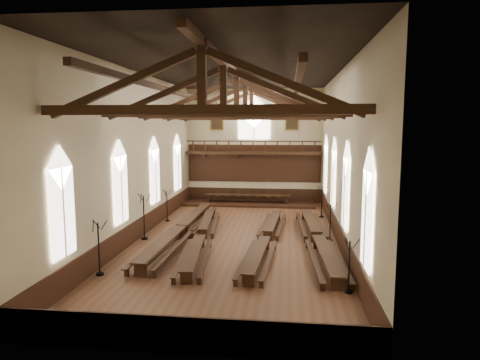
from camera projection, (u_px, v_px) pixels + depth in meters
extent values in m
plane|color=brown|center=(237.00, 240.00, 25.67)|extent=(26.00, 26.00, 0.00)
plane|color=beige|center=(254.00, 146.00, 37.83)|extent=(12.00, 0.00, 12.00)
plane|color=beige|center=(182.00, 191.00, 12.21)|extent=(12.00, 0.00, 12.00)
plane|color=beige|center=(138.00, 156.00, 25.69)|extent=(0.00, 26.00, 26.00)
plane|color=beige|center=(341.00, 158.00, 24.36)|extent=(0.00, 26.00, 26.00)
plane|color=black|center=(236.00, 69.00, 24.38)|extent=(26.00, 26.00, 0.00)
cube|color=#371D10|center=(254.00, 195.00, 38.36)|extent=(11.90, 0.08, 1.20)
cube|color=#371D10|center=(185.00, 336.00, 12.82)|extent=(11.90, 0.08, 1.20)
cube|color=#371D10|center=(140.00, 227.00, 26.25)|extent=(0.08, 25.90, 1.20)
cube|color=#371D10|center=(338.00, 233.00, 24.94)|extent=(0.08, 25.90, 1.20)
cube|color=white|center=(63.00, 213.00, 17.01)|extent=(0.05, 1.80, 3.60)
cube|color=white|center=(60.00, 168.00, 16.78)|extent=(0.05, 1.80, 1.80)
cylinder|color=beige|center=(64.00, 213.00, 17.01)|extent=(0.08, 0.08, 3.60)
cube|color=white|center=(121.00, 190.00, 22.93)|extent=(0.05, 1.80, 3.60)
cube|color=white|center=(120.00, 156.00, 22.69)|extent=(0.05, 1.80, 1.80)
cylinder|color=beige|center=(122.00, 190.00, 22.92)|extent=(0.08, 0.08, 3.60)
cube|color=white|center=(155.00, 176.00, 28.84)|extent=(0.05, 1.80, 3.60)
cube|color=white|center=(155.00, 150.00, 28.61)|extent=(0.05, 1.80, 1.80)
cylinder|color=beige|center=(156.00, 176.00, 28.83)|extent=(0.08, 0.08, 3.60)
cube|color=white|center=(178.00, 168.00, 34.75)|extent=(0.05, 1.80, 3.60)
cube|color=white|center=(177.00, 145.00, 34.52)|extent=(0.05, 1.80, 1.80)
cylinder|color=beige|center=(178.00, 168.00, 34.75)|extent=(0.08, 0.08, 3.60)
cube|color=white|center=(367.00, 220.00, 15.71)|extent=(0.05, 1.80, 3.60)
cube|color=white|center=(368.00, 171.00, 15.48)|extent=(0.05, 1.80, 1.80)
cylinder|color=beige|center=(365.00, 220.00, 15.72)|extent=(0.08, 0.08, 3.60)
cube|color=white|center=(345.00, 194.00, 21.62)|extent=(0.05, 1.80, 3.60)
cube|color=white|center=(346.00, 158.00, 21.39)|extent=(0.05, 1.80, 1.80)
cylinder|color=beige|center=(344.00, 194.00, 21.63)|extent=(0.08, 0.08, 3.60)
cube|color=white|center=(333.00, 179.00, 27.54)|extent=(0.05, 1.80, 3.60)
cube|color=white|center=(334.00, 151.00, 27.30)|extent=(0.05, 1.80, 1.80)
cylinder|color=beige|center=(332.00, 179.00, 27.54)|extent=(0.08, 0.08, 3.60)
cube|color=white|center=(325.00, 169.00, 33.45)|extent=(0.05, 1.80, 3.60)
cube|color=white|center=(326.00, 146.00, 33.21)|extent=(0.05, 1.80, 1.80)
cylinder|color=beige|center=(324.00, 169.00, 33.45)|extent=(0.08, 0.08, 3.60)
cube|color=white|center=(254.00, 125.00, 37.50)|extent=(2.80, 0.05, 2.40)
cube|color=white|center=(254.00, 112.00, 37.35)|extent=(2.80, 0.05, 2.80)
cylinder|color=beige|center=(254.00, 125.00, 37.46)|extent=(0.10, 0.10, 2.40)
cube|color=#371E11|center=(253.00, 153.00, 37.27)|extent=(11.80, 1.20, 0.20)
cube|color=#371D10|center=(254.00, 163.00, 37.98)|extent=(11.80, 0.10, 3.30)
cube|color=#371E11|center=(253.00, 141.00, 36.60)|extent=(11.60, 0.12, 0.10)
cube|color=#371E11|center=(253.00, 152.00, 36.72)|extent=(11.60, 0.12, 0.10)
cube|color=#371E11|center=(204.00, 155.00, 38.19)|extent=(0.35, 0.40, 0.50)
cube|color=#371E11|center=(237.00, 155.00, 37.86)|extent=(0.35, 0.40, 0.50)
cube|color=#371E11|center=(271.00, 156.00, 37.53)|extent=(0.35, 0.40, 0.50)
cube|color=#371E11|center=(305.00, 156.00, 37.20)|extent=(0.35, 0.40, 0.50)
cube|color=olive|center=(217.00, 122.00, 37.84)|extent=(1.15, 0.06, 1.45)
cube|color=black|center=(217.00, 122.00, 37.80)|extent=(0.95, 0.04, 1.25)
cube|color=olive|center=(292.00, 122.00, 37.11)|extent=(1.15, 0.06, 1.45)
cube|color=black|center=(292.00, 122.00, 37.07)|extent=(0.95, 0.04, 1.25)
cube|color=#371E11|center=(202.00, 110.00, 14.86)|extent=(11.70, 0.35, 0.35)
cube|color=#371E11|center=(202.00, 71.00, 14.69)|extent=(0.30, 0.30, 2.40)
cube|color=#371E11|center=(122.00, 84.00, 15.06)|extent=(5.44, 0.26, 2.40)
cube|color=#371E11|center=(286.00, 82.00, 14.42)|extent=(5.44, 0.26, 2.40)
cube|color=#371E11|center=(224.00, 113.00, 19.79)|extent=(11.70, 0.35, 0.35)
cube|color=#371E11|center=(224.00, 85.00, 19.62)|extent=(0.30, 0.30, 2.40)
cube|color=#371E11|center=(163.00, 94.00, 19.99)|extent=(5.44, 0.26, 2.40)
cube|color=#371E11|center=(286.00, 93.00, 19.35)|extent=(5.44, 0.26, 2.40)
cube|color=#371E11|center=(237.00, 115.00, 24.71)|extent=(11.70, 0.35, 0.35)
cube|color=#371E11|center=(237.00, 93.00, 24.54)|extent=(0.30, 0.30, 2.40)
cube|color=#371E11|center=(188.00, 100.00, 24.91)|extent=(5.44, 0.26, 2.40)
cube|color=#371E11|center=(287.00, 99.00, 24.28)|extent=(5.44, 0.26, 2.40)
cube|color=#371E11|center=(245.00, 117.00, 29.64)|extent=(11.70, 0.35, 0.35)
cube|color=#371E11|center=(245.00, 98.00, 29.47)|extent=(0.30, 0.30, 2.40)
cube|color=#371E11|center=(204.00, 104.00, 29.84)|extent=(5.44, 0.26, 2.40)
cube|color=#371E11|center=(287.00, 104.00, 29.20)|extent=(5.44, 0.26, 2.40)
cube|color=#371E11|center=(251.00, 118.00, 34.57)|extent=(11.70, 0.35, 0.35)
cube|color=#371E11|center=(251.00, 102.00, 34.40)|extent=(0.30, 0.30, 2.40)
cube|color=#371E11|center=(216.00, 107.00, 34.77)|extent=(5.44, 0.26, 2.40)
cube|color=#371E11|center=(287.00, 107.00, 34.13)|extent=(5.44, 0.26, 2.40)
cube|color=#371E11|center=(179.00, 93.00, 24.91)|extent=(0.25, 25.70, 0.25)
cube|color=#371E11|center=(295.00, 92.00, 24.17)|extent=(0.25, 25.70, 0.25)
cube|color=#371E11|center=(236.00, 75.00, 24.41)|extent=(0.30, 25.70, 0.30)
cube|color=#371E11|center=(164.00, 242.00, 22.49)|extent=(0.87, 7.21, 0.08)
cube|color=#371E11|center=(144.00, 270.00, 19.35)|extent=(0.61, 0.09, 0.69)
cube|color=#371E11|center=(180.00, 234.00, 25.73)|extent=(0.61, 0.09, 0.69)
cube|color=#371E11|center=(164.00, 251.00, 22.55)|extent=(0.21, 6.37, 0.08)
cube|color=#371E11|center=(152.00, 247.00, 22.61)|extent=(0.44, 7.20, 0.06)
cube|color=#371E11|center=(130.00, 273.00, 19.40)|extent=(0.23, 0.08, 0.40)
cube|color=#371E11|center=(170.00, 236.00, 25.88)|extent=(0.23, 0.08, 0.40)
cube|color=#371E11|center=(176.00, 248.00, 22.44)|extent=(0.44, 7.20, 0.06)
cube|color=#371E11|center=(157.00, 274.00, 19.23)|extent=(0.23, 0.08, 0.40)
cube|color=#371E11|center=(190.00, 236.00, 25.71)|extent=(0.23, 0.08, 0.40)
cube|color=#371E11|center=(194.00, 213.00, 29.78)|extent=(0.87, 7.21, 0.08)
cube|color=#371E11|center=(183.00, 230.00, 26.64)|extent=(0.61, 0.09, 0.69)
cube|color=#371E11|center=(204.00, 210.00, 33.02)|extent=(0.61, 0.09, 0.69)
cube|color=#371E11|center=(194.00, 220.00, 29.84)|extent=(0.21, 6.37, 0.08)
cube|color=#371E11|center=(186.00, 217.00, 29.90)|extent=(0.44, 7.20, 0.06)
cube|color=#371E11|center=(173.00, 232.00, 26.69)|extent=(0.23, 0.08, 0.40)
cube|color=#371E11|center=(196.00, 211.00, 33.17)|extent=(0.23, 0.08, 0.40)
cube|color=#371E11|center=(203.00, 218.00, 29.74)|extent=(0.44, 7.20, 0.06)
cube|color=#371E11|center=(193.00, 233.00, 26.53)|extent=(0.23, 0.08, 0.40)
cube|color=#371E11|center=(212.00, 212.00, 33.01)|extent=(0.23, 0.08, 0.40)
cube|color=#371E11|center=(186.00, 251.00, 21.29)|extent=(1.25, 6.26, 0.07)
cube|color=#371E11|center=(171.00, 277.00, 18.57)|extent=(0.53, 0.12, 0.60)
cube|color=#371E11|center=(198.00, 242.00, 24.10)|extent=(0.53, 0.12, 0.60)
cube|color=#371E11|center=(186.00, 259.00, 21.34)|extent=(0.63, 5.50, 0.07)
cube|color=#371E11|center=(175.00, 256.00, 21.33)|extent=(0.88, 6.22, 0.05)
cube|color=#371E11|center=(158.00, 280.00, 18.55)|extent=(0.20, 0.08, 0.35)
cube|color=#371E11|center=(188.00, 244.00, 24.16)|extent=(0.20, 0.08, 0.35)
cube|color=#371E11|center=(197.00, 256.00, 21.32)|extent=(0.88, 6.22, 0.05)
cube|color=#371E11|center=(183.00, 280.00, 18.54)|extent=(0.20, 0.08, 0.35)
cube|color=#371E11|center=(208.00, 244.00, 24.15)|extent=(0.20, 0.08, 0.35)
cube|color=#371E11|center=(212.00, 219.00, 28.58)|extent=(1.25, 6.26, 0.07)
cube|color=#371E11|center=(204.00, 234.00, 25.86)|extent=(0.53, 0.12, 0.60)
cube|color=#371E11|center=(219.00, 215.00, 31.39)|extent=(0.53, 0.12, 0.60)
cube|color=#371E11|center=(212.00, 225.00, 28.64)|extent=(0.63, 5.50, 0.07)
cube|color=#371E11|center=(204.00, 222.00, 28.62)|extent=(0.88, 6.22, 0.05)
cube|color=#371E11|center=(195.00, 236.00, 25.84)|extent=(0.20, 0.08, 0.35)
cube|color=#371E11|center=(211.00, 216.00, 31.45)|extent=(0.20, 0.08, 0.35)
cube|color=#371E11|center=(220.00, 222.00, 28.61)|extent=(0.88, 6.22, 0.05)
cube|color=#371E11|center=(213.00, 236.00, 25.83)|extent=(0.20, 0.08, 0.35)
cube|color=#371E11|center=(226.00, 216.00, 31.44)|extent=(0.20, 0.08, 0.35)
cube|color=#371E11|center=(263.00, 253.00, 20.88)|extent=(1.03, 6.28, 0.07)
cube|color=#371E11|center=(259.00, 281.00, 18.15)|extent=(0.54, 0.11, 0.60)
cube|color=#371E11|center=(266.00, 244.00, 23.70)|extent=(0.54, 0.11, 0.60)
cube|color=#371E11|center=(263.00, 261.00, 20.94)|extent=(0.43, 5.53, 0.07)
cube|color=#371E11|center=(252.00, 258.00, 21.01)|extent=(0.66, 6.26, 0.05)
cube|color=#371E11|center=(246.00, 283.00, 18.22)|extent=(0.20, 0.08, 0.35)
cube|color=#371E11|center=(256.00, 246.00, 23.86)|extent=(0.20, 0.08, 0.35)
cube|color=#371E11|center=(274.00, 259.00, 20.82)|extent=(0.66, 6.26, 0.05)
cube|color=#371E11|center=(272.00, 285.00, 18.03)|extent=(0.20, 0.08, 0.35)
cube|color=#371E11|center=(276.00, 247.00, 23.66)|extent=(0.20, 0.08, 0.35)
cube|color=#371E11|center=(269.00, 220.00, 28.17)|extent=(1.03, 6.28, 0.07)
cube|color=#371E11|center=(267.00, 236.00, 25.44)|extent=(0.54, 0.11, 0.60)
cube|color=#371E11|center=(271.00, 216.00, 30.99)|extent=(0.54, 0.11, 0.60)
cube|color=#371E11|center=(269.00, 226.00, 28.23)|extent=(0.43, 5.53, 0.07)
cube|color=#371E11|center=(261.00, 223.00, 28.30)|extent=(0.66, 6.26, 0.05)
cube|color=#371E11|center=(258.00, 238.00, 25.51)|extent=(0.20, 0.08, 0.35)
cube|color=#371E11|center=(263.00, 217.00, 31.15)|extent=(0.20, 0.08, 0.35)
cube|color=#371E11|center=(278.00, 224.00, 28.11)|extent=(0.66, 6.26, 0.05)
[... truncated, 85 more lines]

